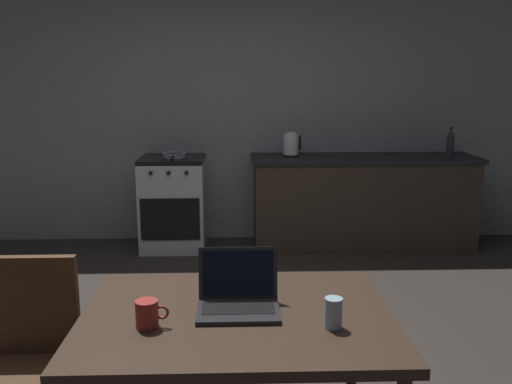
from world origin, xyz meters
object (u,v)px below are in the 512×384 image
at_px(dining_table, 237,329).
at_px(electric_kettle, 291,145).
at_px(frying_pan, 174,155).
at_px(coffee_mug, 147,314).
at_px(chair, 26,355).
at_px(drinking_glass, 333,313).
at_px(stove_oven, 174,203).
at_px(bottle, 450,143).
at_px(laptop, 238,299).

xyz_separation_m(dining_table, electric_kettle, (0.52, 3.22, 0.35)).
bearing_deg(frying_pan, dining_table, -79.54).
height_order(dining_table, coffee_mug, coffee_mug).
bearing_deg(chair, electric_kettle, 46.37).
height_order(electric_kettle, drinking_glass, electric_kettle).
relative_size(chair, drinking_glass, 7.93).
distance_m(stove_oven, coffee_mug, 3.36).
bearing_deg(bottle, laptop, -122.89).
height_order(chair, drinking_glass, chair).
bearing_deg(laptop, stove_oven, 112.46).
bearing_deg(bottle, electric_kettle, 178.11).
bearing_deg(drinking_glass, electric_kettle, 87.16).
height_order(laptop, coffee_mug, laptop).
bearing_deg(drinking_glass, stove_oven, 105.97).
relative_size(electric_kettle, frying_pan, 0.58).
height_order(dining_table, laptop, laptop).
distance_m(stove_oven, frying_pan, 0.47).
bearing_deg(bottle, coffee_mug, -125.72).
distance_m(coffee_mug, drinking_glass, 0.68).
relative_size(electric_kettle, coffee_mug, 1.89).
height_order(dining_table, chair, chair).
distance_m(electric_kettle, coffee_mug, 3.45).
bearing_deg(stove_oven, dining_table, -79.23).
bearing_deg(chair, stove_oven, 65.42).
bearing_deg(frying_pan, drinking_glass, -74.27).
bearing_deg(chair, drinking_glass, -29.71).
xyz_separation_m(electric_kettle, coffee_mug, (-0.85, -3.34, -0.23)).
xyz_separation_m(dining_table, drinking_glass, (0.35, -0.15, 0.13)).
distance_m(stove_oven, laptop, 3.26).
bearing_deg(stove_oven, laptop, -79.07).
bearing_deg(electric_kettle, dining_table, -99.14).
bearing_deg(drinking_glass, bottle, 63.07).
distance_m(dining_table, electric_kettle, 3.28).
bearing_deg(dining_table, chair, 176.44).
bearing_deg(coffee_mug, drinking_glass, -2.37).
bearing_deg(coffee_mug, stove_oven, 94.85).
distance_m(bottle, frying_pan, 2.63).
bearing_deg(laptop, chair, -170.11).
xyz_separation_m(stove_oven, laptop, (0.62, -3.19, 0.32)).
xyz_separation_m(dining_table, chair, (-0.85, 0.05, -0.12)).
bearing_deg(bottle, frying_pan, 179.56).
bearing_deg(coffee_mug, laptop, 23.88).
xyz_separation_m(stove_oven, frying_pan, (0.02, -0.03, 0.47)).
bearing_deg(dining_table, laptop, 81.83).
height_order(chair, laptop, laptop).
bearing_deg(laptop, drinking_glass, -15.30).
relative_size(bottle, coffee_mug, 2.26).
bearing_deg(electric_kettle, stove_oven, -179.87).
bearing_deg(frying_pan, chair, -94.77).
distance_m(dining_table, bottle, 3.78).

